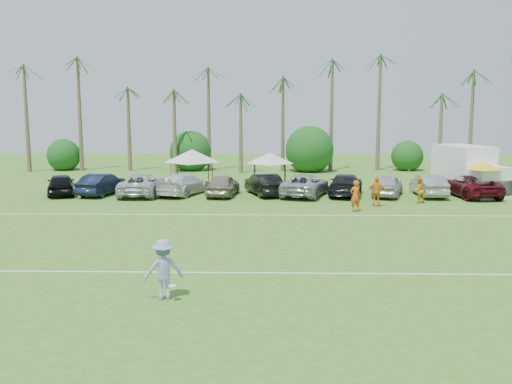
{
  "coord_description": "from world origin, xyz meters",
  "views": [
    {
      "loc": [
        2.07,
        -19.12,
        6.24
      ],
      "look_at": [
        1.29,
        12.47,
        1.6
      ],
      "focal_mm": 40.0,
      "sensor_mm": 36.0,
      "label": 1
    }
  ],
  "objects": [
    {
      "name": "palm_tree_9",
      "position": [
        18.0,
        38.0,
        8.35
      ],
      "size": [
        2.4,
        2.4,
        9.9
      ],
      "color": "brown",
      "rests_on": "ground"
    },
    {
      "name": "palm_tree_2",
      "position": [
        -12.0,
        38.0,
        9.21
      ],
      "size": [
        2.4,
        2.4,
        10.9
      ],
      "color": "brown",
      "rests_on": "ground"
    },
    {
      "name": "box_truck",
      "position": [
        16.87,
        23.33,
        1.86
      ],
      "size": [
        4.02,
        7.15,
        3.48
      ],
      "rotation": [
        0.0,
        0.0,
        0.23
      ],
      "color": "white",
      "rests_on": "ground"
    },
    {
      "name": "parked_car_1",
      "position": [
        -10.17,
        21.68,
        0.79
      ],
      "size": [
        2.6,
        5.02,
        1.57
      ],
      "primitive_type": "imported",
      "rotation": [
        0.0,
        0.0,
        2.94
      ],
      "color": "black",
      "rests_on": "ground"
    },
    {
      "name": "bush_tree_1",
      "position": [
        -6.0,
        39.0,
        1.8
      ],
      "size": [
        4.0,
        4.0,
        4.0
      ],
      "color": "brown",
      "rests_on": "ground"
    },
    {
      "name": "ground",
      "position": [
        0.0,
        0.0,
        0.0
      ],
      "size": [
        120.0,
        120.0,
        0.0
      ],
      "primitive_type": "plane",
      "color": "#3E7021",
      "rests_on": "ground"
    },
    {
      "name": "parked_car_2",
      "position": [
        -7.22,
        21.45,
        0.79
      ],
      "size": [
        2.71,
        5.71,
        1.57
      ],
      "primitive_type": "imported",
      "rotation": [
        0.0,
        0.0,
        3.16
      ],
      "color": "#B6BAC3",
      "rests_on": "ground"
    },
    {
      "name": "palm_tree_6",
      "position": [
        4.0,
        38.0,
        9.21
      ],
      "size": [
        2.4,
        2.4,
        10.9
      ],
      "color": "brown",
      "rests_on": "ground"
    },
    {
      "name": "bush_tree_2",
      "position": [
        6.0,
        39.0,
        1.8
      ],
      "size": [
        4.0,
        4.0,
        4.0
      ],
      "color": "brown",
      "rests_on": "ground"
    },
    {
      "name": "palm_tree_5",
      "position": [
        0.0,
        38.0,
        8.35
      ],
      "size": [
        2.4,
        2.4,
        9.9
      ],
      "color": "brown",
      "rests_on": "ground"
    },
    {
      "name": "palm_tree_7",
      "position": [
        8.0,
        38.0,
        10.06
      ],
      "size": [
        2.4,
        2.4,
        11.9
      ],
      "color": "brown",
      "rests_on": "ground"
    },
    {
      "name": "canopy_tent_right",
      "position": [
        2.06,
        27.22,
        2.69
      ],
      "size": [
        3.88,
        3.88,
        3.14
      ],
      "color": "black",
      "rests_on": "ground"
    },
    {
      "name": "bush_tree_0",
      "position": [
        -19.0,
        39.0,
        1.8
      ],
      "size": [
        4.0,
        4.0,
        4.0
      ],
      "color": "brown",
      "rests_on": "ground"
    },
    {
      "name": "bush_tree_3",
      "position": [
        16.0,
        39.0,
        1.8
      ],
      "size": [
        4.0,
        4.0,
        4.0
      ],
      "color": "brown",
      "rests_on": "ground"
    },
    {
      "name": "sideline_player_b",
      "position": [
        11.97,
        18.58,
        0.86
      ],
      "size": [
        1.01,
        0.9,
        1.73
      ],
      "primitive_type": "imported",
      "rotation": [
        0.0,
        0.0,
        3.49
      ],
      "color": "orange",
      "rests_on": "ground"
    },
    {
      "name": "parked_car_3",
      "position": [
        -4.26,
        21.86,
        0.79
      ],
      "size": [
        3.81,
        5.85,
        1.57
      ],
      "primitive_type": "imported",
      "rotation": [
        0.0,
        0.0,
        2.82
      ],
      "color": "silver",
      "rests_on": "ground"
    },
    {
      "name": "palm_tree_4",
      "position": [
        -4.0,
        38.0,
        7.48
      ],
      "size": [
        2.4,
        2.4,
        8.9
      ],
      "color": "brown",
      "rests_on": "ground"
    },
    {
      "name": "parked_car_7",
      "position": [
        7.54,
        21.83,
        0.79
      ],
      "size": [
        3.26,
        5.76,
        1.57
      ],
      "primitive_type": "imported",
      "rotation": [
        0.0,
        0.0,
        2.94
      ],
      "color": "black",
      "rests_on": "ground"
    },
    {
      "name": "sideline_player_a",
      "position": [
        7.28,
        15.31,
        0.96
      ],
      "size": [
        0.82,
        0.68,
        1.92
      ],
      "primitive_type": "imported",
      "rotation": [
        0.0,
        0.0,
        3.52
      ],
      "color": "#D55A17",
      "rests_on": "ground"
    },
    {
      "name": "palm_tree_10",
      "position": [
        23.0,
        38.0,
        9.21
      ],
      "size": [
        2.4,
        2.4,
        10.9
      ],
      "color": "brown",
      "rests_on": "ground"
    },
    {
      "name": "parked_car_10",
      "position": [
        16.4,
        21.49,
        0.79
      ],
      "size": [
        3.22,
        5.92,
        1.57
      ],
      "primitive_type": "imported",
      "rotation": [
        0.0,
        0.0,
        3.25
      ],
      "color": "#520D17",
      "rests_on": "ground"
    },
    {
      "name": "palm_tree_0",
      "position": [
        -22.0,
        38.0,
        7.48
      ],
      "size": [
        2.4,
        2.4,
        8.9
      ],
      "color": "brown",
      "rests_on": "ground"
    },
    {
      "name": "parked_car_8",
      "position": [
        10.49,
        21.49,
        0.79
      ],
      "size": [
        3.23,
        4.97,
        1.57
      ],
      "primitive_type": "imported",
      "rotation": [
        0.0,
        0.0,
        2.82
      ],
      "color": "#ADAEB1",
      "rests_on": "ground"
    },
    {
      "name": "parked_car_6",
      "position": [
        4.59,
        21.48,
        0.79
      ],
      "size": [
        4.12,
        6.18,
        1.57
      ],
      "primitive_type": "imported",
      "rotation": [
        0.0,
        0.0,
        2.85
      ],
      "color": "#94969E",
      "rests_on": "ground"
    },
    {
      "name": "parked_car_5",
      "position": [
        1.64,
        21.87,
        0.79
      ],
      "size": [
        3.09,
        5.06,
        1.57
      ],
      "primitive_type": "imported",
      "rotation": [
        0.0,
        0.0,
        3.46
      ],
      "color": "black",
      "rests_on": "ground"
    },
    {
      "name": "palm_tree_1",
      "position": [
        -17.0,
        38.0,
        8.35
      ],
      "size": [
        2.4,
        2.4,
        9.9
      ],
      "color": "brown",
      "rests_on": "ground"
    },
    {
      "name": "palm_tree_3",
      "position": [
        -8.0,
        38.0,
        10.06
      ],
      "size": [
        2.4,
        2.4,
        11.9
      ],
      "color": "brown",
      "rests_on": "ground"
    },
    {
      "name": "parked_car_4",
      "position": [
        -1.31,
        21.39,
        0.79
      ],
      "size": [
        2.43,
        4.82,
        1.57
      ],
      "primitive_type": "imported",
      "rotation": [
        0.0,
        0.0,
        3.01
      ],
      "color": "gray",
      "rests_on": "ground"
    },
    {
      "name": "sideline_player_c",
      "position": [
        8.9,
        17.1,
        0.97
      ],
      "size": [
        1.19,
        0.64,
        1.93
      ],
      "primitive_type": "imported",
      "rotation": [
        0.0,
        0.0,
        2.99
      ],
      "color": "orange",
      "rests_on": "ground"
    },
    {
      "name": "parked_car_9",
      "position": [
        13.45,
        21.64,
        0.79
      ],
      "size": [
        1.69,
        4.79,
        1.57
      ],
      "primitive_type": "imported",
      "rotation": [
        0.0,
        0.0,
        3.15
      ],
      "color": "gray",
      "rests_on": "ground"
    },
    {
      "name": "market_umbrella",
      "position": [
        16.62,
        19.91,
        2.41
      ],
      "size": [
        2.41,
        2.41,
        2.68
      ],
      "color": "black",
      "rests_on": "ground"
    },
    {
      "name": "palm_tree_8",
      "position": [
        13.0,
        38.0,
        7.48
      ],
      "size": [
        2.4,
        2.4,
        8.9
      ],
      "color": "brown",
      "rests_on": "ground"
    },
    {
      "name": "canopy_tent_left",
      "position": [
        -4.05,
        25.36,
        3.07
      ],
      "size": [
        4.42,
        4.42,
        3.58
      ],
      "color": "black",
      "rests_on": "ground"
    },
    {
      "name": "parked_car_0",
      "position": [
        -13.12,
        21.54,
        0.79
      ],
      "size": [
        3.25,
        4.97,
        1.57
      ],
      "primitive_type": "imported",
      "rotation": [
        0.0,
        0.0,
        3.47
      ],
      "color": "black",
      "rests_on": "ground"
    },
    {
      "name": "frisbee_player",
      "position": [
        -1.42,
        -1.06,
        1.0
      ],
      "size": [
        1.47,
        1.12,
        2.01
      ],
      "rotation": [
        0.0,
        0.0,
        3.47
      ],
      "color": "#898FC2",
      "rests_on": "ground"
    },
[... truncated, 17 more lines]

